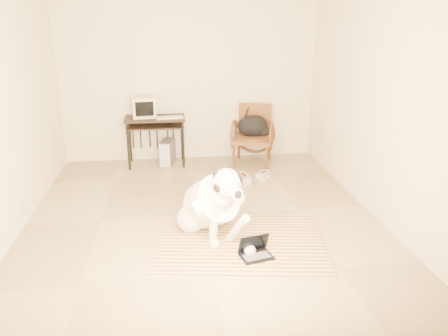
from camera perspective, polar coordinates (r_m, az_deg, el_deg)
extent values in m
plane|color=#9A865E|center=(5.20, -2.82, -6.09)|extent=(4.50, 4.50, 0.00)
plane|color=beige|center=(7.01, -4.53, 11.99)|extent=(4.50, 0.00, 4.50)
plane|color=beige|center=(2.62, 0.73, -0.23)|extent=(4.50, 0.00, 4.50)
plane|color=beige|center=(5.05, -26.52, 7.26)|extent=(0.00, 4.50, 4.50)
plane|color=beige|center=(5.32, 19.20, 8.72)|extent=(0.00, 4.50, 4.50)
cube|color=#B04C1A|center=(4.12, 2.34, -13.27)|extent=(1.72, 0.51, 0.02)
cube|color=#418348|center=(4.34, 2.27, -11.43)|extent=(1.72, 0.51, 0.02)
cube|color=#543B6F|center=(4.57, 2.22, -9.77)|extent=(1.72, 0.51, 0.02)
cube|color=gold|center=(4.80, 2.17, -8.26)|extent=(1.72, 0.51, 0.02)
cube|color=#C1AE8D|center=(5.03, 2.13, -6.90)|extent=(1.72, 0.51, 0.02)
sphere|color=silver|center=(4.75, -4.32, -6.62)|extent=(0.31, 0.31, 0.31)
sphere|color=silver|center=(4.87, -1.12, -5.87)|extent=(0.31, 0.31, 0.31)
ellipsoid|color=silver|center=(4.79, -2.63, -6.03)|extent=(0.39, 0.35, 0.32)
ellipsoid|color=silver|center=(4.55, -1.58, -4.47)|extent=(0.63, 0.81, 0.68)
cylinder|color=white|center=(4.56, -1.65, -4.42)|extent=(0.66, 0.74, 0.62)
sphere|color=silver|center=(4.32, -0.33, -3.57)|extent=(0.26, 0.26, 0.26)
sphere|color=silver|center=(4.18, 0.35, -1.97)|extent=(0.29, 0.29, 0.29)
ellipsoid|color=black|center=(4.20, 0.87, -1.62)|extent=(0.22, 0.25, 0.21)
cylinder|color=silver|center=(4.10, 1.23, -3.09)|extent=(0.17, 0.19, 0.12)
sphere|color=black|center=(4.03, 1.83, -3.47)|extent=(0.07, 0.07, 0.07)
cone|color=black|center=(4.15, -1.21, -0.48)|extent=(0.16, 0.16, 0.18)
cone|color=black|center=(4.24, 1.02, -0.05)|extent=(0.15, 0.18, 0.18)
torus|color=silver|center=(4.29, -0.20, -3.04)|extent=(0.29, 0.22, 0.23)
cylinder|color=silver|center=(4.40, -1.39, -7.65)|extent=(0.13, 0.15, 0.43)
cylinder|color=silver|center=(4.41, 1.72, -7.99)|extent=(0.23, 0.39, 0.44)
sphere|color=silver|center=(4.47, -1.21, -9.86)|extent=(0.11, 0.11, 0.11)
sphere|color=silver|center=(4.34, 3.40, -10.73)|extent=(0.12, 0.12, 0.12)
cone|color=black|center=(5.06, -4.26, -6.23)|extent=(0.34, 0.38, 0.11)
cube|color=black|center=(4.31, 4.25, -11.46)|extent=(0.34, 0.28, 0.02)
cube|color=#4F4F52|center=(4.30, 4.30, -11.41)|extent=(0.28, 0.18, 0.00)
cube|color=black|center=(4.31, 3.86, -9.79)|extent=(0.31, 0.14, 0.20)
cube|color=black|center=(4.31, 3.91, -9.80)|extent=(0.27, 0.12, 0.17)
cube|color=black|center=(6.83, -9.02, 6.44)|extent=(0.91, 0.51, 0.03)
cube|color=black|center=(6.80, -8.98, 5.39)|extent=(0.81, 0.41, 0.02)
cylinder|color=black|center=(6.74, -12.40, 2.73)|extent=(0.04, 0.04, 0.73)
cylinder|color=black|center=(7.15, -12.16, 3.68)|extent=(0.04, 0.04, 0.73)
cylinder|color=black|center=(6.72, -5.35, 3.05)|extent=(0.04, 0.04, 0.73)
cylinder|color=black|center=(7.12, -5.50, 3.98)|extent=(0.04, 0.04, 0.73)
cube|color=beige|center=(6.85, -10.44, 7.85)|extent=(0.38, 0.36, 0.31)
cube|color=black|center=(6.69, -10.35, 7.59)|extent=(0.27, 0.04, 0.22)
cube|color=beige|center=(6.71, -7.13, 6.56)|extent=(0.42, 0.20, 0.03)
cube|color=#4F4F52|center=(6.96, -7.37, 2.08)|extent=(0.26, 0.43, 0.39)
cube|color=silver|center=(6.77, -7.75, 1.57)|extent=(0.16, 0.05, 0.37)
cube|color=brown|center=(6.84, 3.73, 3.78)|extent=(0.76, 0.75, 0.06)
cylinder|color=#3D2210|center=(6.83, 3.73, 4.12)|extent=(0.56, 0.56, 0.04)
cube|color=brown|center=(7.04, 4.07, 6.57)|extent=(0.51, 0.20, 0.46)
cylinder|color=#3D2210|center=(6.70, 1.28, 1.53)|extent=(0.05, 0.05, 0.38)
cylinder|color=#3D2210|center=(7.18, 1.97, 2.72)|extent=(0.05, 0.05, 0.38)
cylinder|color=#3D2210|center=(6.64, 5.55, 1.27)|extent=(0.05, 0.05, 0.38)
cylinder|color=#3D2210|center=(7.12, 5.96, 2.49)|extent=(0.05, 0.05, 0.38)
ellipsoid|color=black|center=(6.85, 3.75, 5.44)|extent=(0.47, 0.39, 0.35)
ellipsoid|color=black|center=(6.86, 4.80, 4.83)|extent=(0.29, 0.24, 0.20)
cube|color=white|center=(6.16, 2.65, -1.80)|extent=(0.18, 0.34, 0.03)
cube|color=gray|center=(6.15, 2.66, -1.41)|extent=(0.17, 0.33, 0.10)
cube|color=maroon|center=(6.13, 2.66, -1.03)|extent=(0.08, 0.17, 0.02)
cube|color=white|center=(6.34, 5.10, -1.27)|extent=(0.27, 0.29, 0.03)
cube|color=gray|center=(6.33, 5.11, -0.94)|extent=(0.26, 0.28, 0.09)
cube|color=maroon|center=(6.31, 5.12, -0.61)|extent=(0.13, 0.14, 0.02)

